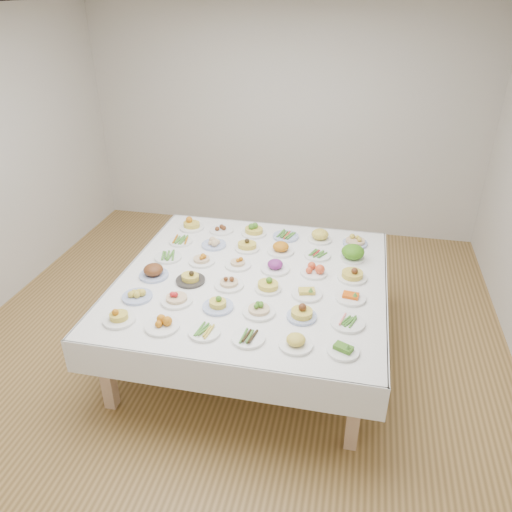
% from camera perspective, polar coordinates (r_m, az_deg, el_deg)
% --- Properties ---
extents(room_envelope, '(5.02, 5.02, 2.81)m').
position_cam_1_polar(room_envelope, '(4.01, -2.66, 12.64)').
color(room_envelope, '#9E7841').
rests_on(room_envelope, ground).
extents(display_table, '(2.24, 2.24, 0.75)m').
position_cam_1_polar(display_table, '(4.26, -0.43, -3.25)').
color(display_table, white).
rests_on(display_table, ground).
extents(dish_0, '(0.24, 0.24, 0.12)m').
position_cam_1_polar(dish_0, '(3.82, -15.41, -6.56)').
color(dish_0, white).
rests_on(dish_0, display_table).
extents(dish_1, '(0.25, 0.25, 0.11)m').
position_cam_1_polar(dish_1, '(3.68, -10.71, -7.38)').
color(dish_1, white).
rests_on(dish_1, display_table).
extents(dish_2, '(0.22, 0.22, 0.05)m').
position_cam_1_polar(dish_2, '(3.59, -5.91, -8.59)').
color(dish_2, white).
rests_on(dish_2, display_table).
extents(dish_3, '(0.23, 0.23, 0.05)m').
position_cam_1_polar(dish_3, '(3.52, -0.90, -9.25)').
color(dish_3, white).
rests_on(dish_3, display_table).
extents(dish_4, '(0.23, 0.23, 0.12)m').
position_cam_1_polar(dish_4, '(3.46, 4.58, -9.53)').
color(dish_4, white).
rests_on(dish_4, display_table).
extents(dish_5, '(0.22, 0.22, 0.09)m').
position_cam_1_polar(dish_5, '(3.46, 9.94, -10.40)').
color(dish_5, white).
rests_on(dish_5, display_table).
extents(dish_6, '(0.23, 0.23, 0.09)m').
position_cam_1_polar(dish_6, '(4.05, -13.45, -4.26)').
color(dish_6, '#4C66B2').
rests_on(dish_6, display_table).
extents(dish_7, '(0.25, 0.25, 0.15)m').
position_cam_1_polar(dish_7, '(3.93, -9.10, -4.34)').
color(dish_7, white).
rests_on(dish_7, display_table).
extents(dish_8, '(0.24, 0.24, 0.13)m').
position_cam_1_polar(dish_8, '(3.82, -4.40, -5.21)').
color(dish_8, '#4C66B2').
rests_on(dish_8, display_table).
extents(dish_9, '(0.27, 0.27, 0.14)m').
position_cam_1_polar(dish_9, '(3.75, 0.35, -5.69)').
color(dish_9, white).
rests_on(dish_9, display_table).
extents(dish_10, '(0.22, 0.22, 0.15)m').
position_cam_1_polar(dish_10, '(3.72, 5.27, -6.17)').
color(dish_10, '#4C66B2').
rests_on(dish_10, display_table).
extents(dish_11, '(0.25, 0.25, 0.05)m').
position_cam_1_polar(dish_11, '(3.73, 10.42, -7.41)').
color(dish_11, white).
rests_on(dish_11, display_table).
extents(dish_12, '(0.25, 0.25, 0.14)m').
position_cam_1_polar(dish_12, '(4.30, -11.65, -1.59)').
color(dish_12, '#4C66B2').
rests_on(dish_12, display_table).
extents(dish_13, '(0.24, 0.24, 0.14)m').
position_cam_1_polar(dish_13, '(4.18, -7.54, -2.19)').
color(dish_13, '#2C2927').
rests_on(dish_13, display_table).
extents(dish_14, '(0.24, 0.24, 0.14)m').
position_cam_1_polar(dish_14, '(4.08, -3.11, -2.68)').
color(dish_14, white).
rests_on(dish_14, display_table).
extents(dish_15, '(0.22, 0.22, 0.13)m').
position_cam_1_polar(dish_15, '(4.03, 1.39, -3.15)').
color(dish_15, white).
rests_on(dish_15, display_table).
extents(dish_16, '(0.24, 0.24, 0.10)m').
position_cam_1_polar(dish_16, '(4.00, 5.83, -4.00)').
color(dish_16, white).
rests_on(dish_16, display_table).
extents(dish_17, '(0.24, 0.24, 0.10)m').
position_cam_1_polar(dish_17, '(4.00, 10.78, -4.43)').
color(dish_17, white).
rests_on(dish_17, display_table).
extents(dish_18, '(0.24, 0.24, 0.06)m').
position_cam_1_polar(dish_18, '(4.58, -10.01, -0.01)').
color(dish_18, white).
rests_on(dish_18, display_table).
extents(dish_19, '(0.23, 0.23, 0.12)m').
position_cam_1_polar(dish_19, '(4.45, -6.26, -0.13)').
color(dish_19, white).
rests_on(dish_19, display_table).
extents(dish_20, '(0.23, 0.23, 0.11)m').
position_cam_1_polar(dish_20, '(4.38, -2.11, -0.63)').
color(dish_20, white).
rests_on(dish_20, display_table).
extents(dish_21, '(0.25, 0.25, 0.13)m').
position_cam_1_polar(dish_21, '(4.31, 2.21, -0.93)').
color(dish_21, white).
rests_on(dish_21, display_table).
extents(dish_22, '(0.23, 0.23, 0.11)m').
position_cam_1_polar(dish_22, '(4.28, 6.64, -1.49)').
color(dish_22, white).
rests_on(dish_22, display_table).
extents(dish_23, '(0.24, 0.24, 0.15)m').
position_cam_1_polar(dish_23, '(4.25, 10.99, -1.75)').
color(dish_23, white).
rests_on(dish_23, display_table).
extents(dish_24, '(0.22, 0.22, 0.05)m').
position_cam_1_polar(dish_24, '(4.84, -8.60, 1.75)').
color(dish_24, white).
rests_on(dish_24, display_table).
extents(dish_25, '(0.23, 0.23, 0.09)m').
position_cam_1_polar(dish_25, '(4.74, -4.85, 1.55)').
color(dish_25, '#4C66B2').
rests_on(dish_25, display_table).
extents(dish_26, '(0.23, 0.23, 0.14)m').
position_cam_1_polar(dish_26, '(4.65, -1.02, 1.49)').
color(dish_26, white).
rests_on(dish_26, display_table).
extents(dish_27, '(0.24, 0.24, 0.14)m').
position_cam_1_polar(dish_27, '(4.60, 2.85, 1.13)').
color(dish_27, white).
rests_on(dish_27, display_table).
extents(dish_28, '(0.24, 0.24, 0.05)m').
position_cam_1_polar(dish_28, '(4.58, 7.03, 0.18)').
color(dish_28, white).
rests_on(dish_28, display_table).
extents(dish_29, '(0.23, 0.23, 0.14)m').
position_cam_1_polar(dish_29, '(4.55, 11.00, 0.32)').
color(dish_29, white).
rests_on(dish_29, display_table).
extents(dish_30, '(0.27, 0.26, 0.16)m').
position_cam_1_polar(dish_30, '(5.10, -7.39, 3.93)').
color(dish_30, white).
rests_on(dish_30, display_table).
extents(dish_31, '(0.24, 0.24, 0.09)m').
position_cam_1_polar(dish_31, '(5.02, -3.97, 3.23)').
color(dish_31, white).
rests_on(dish_31, display_table).
extents(dish_32, '(0.28, 0.27, 0.16)m').
position_cam_1_polar(dish_32, '(4.93, -0.24, 3.29)').
color(dish_32, white).
rests_on(dish_32, display_table).
extents(dish_33, '(0.25, 0.25, 0.06)m').
position_cam_1_polar(dish_33, '(4.90, 3.43, 2.37)').
color(dish_33, '#4C66B2').
rests_on(dish_33, display_table).
extents(dish_34, '(0.23, 0.23, 0.12)m').
position_cam_1_polar(dish_34, '(4.86, 7.32, 2.33)').
color(dish_34, white).
rests_on(dish_34, display_table).
extents(dish_35, '(0.24, 0.24, 0.13)m').
position_cam_1_polar(dish_35, '(4.83, 11.30, 1.96)').
color(dish_35, '#4C66B2').
rests_on(dish_35, display_table).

